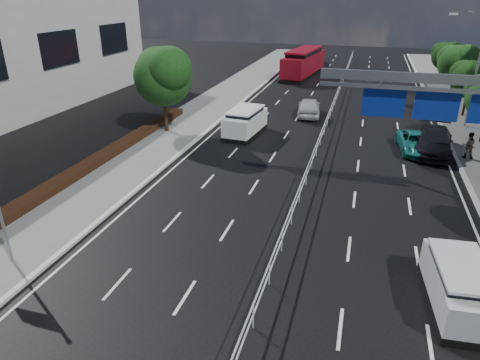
% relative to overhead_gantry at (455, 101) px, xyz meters
% --- Properties ---
extents(ground, '(160.00, 160.00, 0.00)m').
position_rel_overhead_gantry_xyz_m(ground, '(-6.74, -10.05, -5.61)').
color(ground, black).
rests_on(ground, ground).
extents(kerb_near, '(0.25, 140.00, 0.15)m').
position_rel_overhead_gantry_xyz_m(kerb_near, '(-15.74, -10.05, -5.54)').
color(kerb_near, silver).
rests_on(kerb_near, ground).
extents(median_fence, '(0.05, 85.00, 1.02)m').
position_rel_overhead_gantry_xyz_m(median_fence, '(-6.74, 12.45, -5.08)').
color(median_fence, silver).
rests_on(median_fence, ground).
extents(hedge_near, '(1.00, 36.00, 0.44)m').
position_rel_overhead_gantry_xyz_m(hedge_near, '(-20.04, -5.05, -5.25)').
color(hedge_near, black).
rests_on(hedge_near, sidewalk_near).
extents(overhead_gantry, '(10.24, 0.38, 7.45)m').
position_rel_overhead_gantry_xyz_m(overhead_gantry, '(0.00, 0.00, 0.00)').
color(overhead_gantry, gray).
rests_on(overhead_gantry, ground).
extents(streetlight_far, '(2.78, 2.40, 9.00)m').
position_rel_overhead_gantry_xyz_m(streetlight_far, '(3.76, 15.95, -0.40)').
color(streetlight_far, gray).
rests_on(streetlight_far, ground).
extents(near_tree_back, '(4.84, 4.51, 6.69)m').
position_rel_overhead_gantry_xyz_m(near_tree_back, '(-18.68, 7.92, -1.00)').
color(near_tree_back, black).
rests_on(near_tree_back, ground).
extents(far_tree_f, '(3.52, 3.28, 5.02)m').
position_rel_overhead_gantry_xyz_m(far_tree_f, '(4.50, 19.43, -2.12)').
color(far_tree_f, black).
rests_on(far_tree_f, ground).
extents(far_tree_g, '(3.96, 3.69, 5.45)m').
position_rel_overhead_gantry_xyz_m(far_tree_g, '(4.51, 26.92, -1.85)').
color(far_tree_g, black).
rests_on(far_tree_g, ground).
extents(far_tree_h, '(3.41, 3.18, 4.91)m').
position_rel_overhead_gantry_xyz_m(far_tree_h, '(4.50, 34.43, -2.18)').
color(far_tree_h, black).
rests_on(far_tree_h, ground).
extents(white_minivan, '(2.49, 4.93, 2.07)m').
position_rel_overhead_gantry_xyz_m(white_minivan, '(-12.63, 9.07, -4.59)').
color(white_minivan, black).
rests_on(white_minivan, ground).
extents(red_bus, '(4.22, 11.75, 3.43)m').
position_rel_overhead_gantry_xyz_m(red_bus, '(-12.06, 34.71, -3.82)').
color(red_bus, black).
rests_on(red_bus, ground).
extents(near_car_silver, '(2.49, 4.96, 1.62)m').
position_rel_overhead_gantry_xyz_m(near_car_silver, '(-8.68, 15.94, -4.80)').
color(near_car_silver, silver).
rests_on(near_car_silver, ground).
extents(near_car_dark, '(1.87, 5.23, 1.72)m').
position_rel_overhead_gantry_xyz_m(near_car_dark, '(-12.20, 46.14, -4.75)').
color(near_car_dark, black).
rests_on(near_car_dark, ground).
extents(silver_minivan, '(2.16, 4.38, 1.76)m').
position_rel_overhead_gantry_xyz_m(silver_minivan, '(-0.14, -7.77, -4.74)').
color(silver_minivan, black).
rests_on(silver_minivan, ground).
extents(parked_car_teal, '(2.68, 4.90, 1.30)m').
position_rel_overhead_gantry_xyz_m(parked_car_teal, '(-0.24, 8.74, -4.96)').
color(parked_car_teal, '#197370').
rests_on(parked_car_teal, ground).
extents(parked_car_dark, '(3.00, 5.94, 1.65)m').
position_rel_overhead_gantry_xyz_m(parked_car_dark, '(0.87, 8.95, -4.78)').
color(parked_car_dark, black).
rests_on(parked_car_dark, ground).
extents(pedestrian_b, '(0.91, 0.74, 1.74)m').
position_rel_overhead_gantry_xyz_m(pedestrian_b, '(2.86, 8.13, -4.59)').
color(pedestrian_b, gray).
rests_on(pedestrian_b, sidewalk_far).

